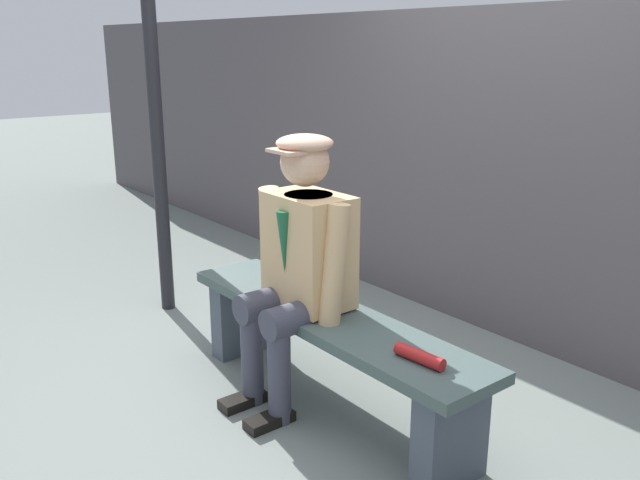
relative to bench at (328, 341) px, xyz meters
The scene contains 6 objects.
ground_plane 0.35m from the bench, ahead, with size 30.00×30.00×0.00m, color slate.
bench is the anchor object (origin of this frame).
seated_man 0.43m from the bench, 21.14° to the left, with size 0.59×0.58×1.33m.
rolled_magazine 0.65m from the bench, behind, with size 0.05×0.05×0.23m, color #B21E1E.
stadium_wall 1.60m from the bench, 90.00° to the right, with size 12.00×0.24×1.94m, color #514B4F.
lamp_post 2.15m from the bench, ahead, with size 0.20×0.20×2.78m.
Camera 1 is at (-2.31, 1.87, 1.73)m, focal length 37.79 mm.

